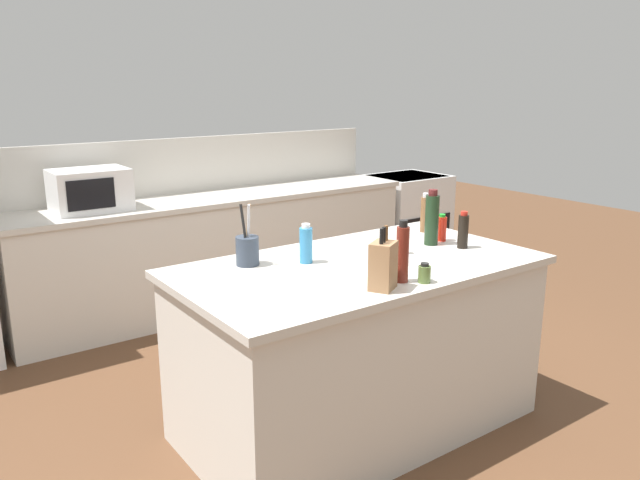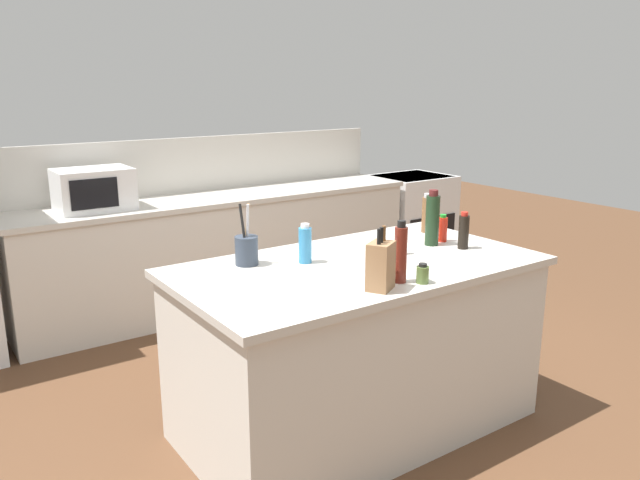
% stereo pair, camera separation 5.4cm
% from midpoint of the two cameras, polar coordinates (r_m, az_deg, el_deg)
% --- Properties ---
extents(ground_plane, '(14.00, 14.00, 0.00)m').
position_cam_midpoint_polar(ground_plane, '(3.64, 2.92, -16.43)').
color(ground_plane, brown).
extents(back_counter_run, '(3.44, 0.66, 0.94)m').
position_cam_midpoint_polar(back_counter_run, '(5.34, -9.35, -0.92)').
color(back_counter_run, beige).
rests_on(back_counter_run, ground_plane).
extents(wall_backsplash, '(3.40, 0.03, 0.46)m').
position_cam_midpoint_polar(wall_backsplash, '(5.48, -11.14, 6.85)').
color(wall_backsplash, beige).
rests_on(wall_backsplash, back_counter_run).
extents(kitchen_island, '(1.91, 1.05, 0.94)m').
position_cam_midpoint_polar(kitchen_island, '(3.42, 3.02, -9.63)').
color(kitchen_island, beige).
rests_on(kitchen_island, ground_plane).
extents(range_oven, '(0.76, 0.65, 0.92)m').
position_cam_midpoint_polar(range_oven, '(6.54, 7.63, 1.94)').
color(range_oven, white).
rests_on(range_oven, ground_plane).
extents(microwave, '(0.53, 0.39, 0.30)m').
position_cam_midpoint_polar(microwave, '(4.85, -20.59, 4.31)').
color(microwave, white).
rests_on(microwave, back_counter_run).
extents(knife_block, '(0.16, 0.15, 0.29)m').
position_cam_midpoint_polar(knife_block, '(2.83, 5.24, -2.31)').
color(knife_block, '#936B47').
rests_on(knife_block, kitchen_island).
extents(utensil_crock, '(0.12, 0.12, 0.32)m').
position_cam_midpoint_polar(utensil_crock, '(3.22, -7.14, -0.87)').
color(utensil_crock, '#333D4C').
rests_on(utensil_crock, kitchen_island).
extents(pepper_grinder, '(0.06, 0.06, 0.25)m').
position_cam_midpoint_polar(pepper_grinder, '(3.95, 9.21, 2.39)').
color(pepper_grinder, brown).
rests_on(pepper_grinder, kitchen_island).
extents(wine_bottle, '(0.08, 0.08, 0.32)m').
position_cam_midpoint_polar(wine_bottle, '(3.63, 9.77, 1.91)').
color(wine_bottle, black).
rests_on(wine_bottle, kitchen_island).
extents(vinegar_bottle, '(0.06, 0.06, 0.30)m').
position_cam_midpoint_polar(vinegar_bottle, '(2.94, 7.02, -1.20)').
color(vinegar_bottle, maroon).
rests_on(vinegar_bottle, kitchen_island).
extents(soy_sauce_bottle, '(0.06, 0.06, 0.21)m').
position_cam_midpoint_polar(soy_sauce_bottle, '(3.60, 12.53, 0.82)').
color(soy_sauce_bottle, black).
rests_on(soy_sauce_bottle, kitchen_island).
extents(spice_jar_oregano, '(0.06, 0.06, 0.10)m').
position_cam_midpoint_polar(spice_jar_oregano, '(2.97, 9.01, -3.05)').
color(spice_jar_oregano, '#567038').
rests_on(spice_jar_oregano, kitchen_island).
extents(hot_sauce_bottle, '(0.06, 0.06, 0.16)m').
position_cam_midpoint_polar(hot_sauce_bottle, '(3.75, 10.66, 1.06)').
color(hot_sauce_bottle, red).
rests_on(hot_sauce_bottle, kitchen_island).
extents(dish_soap_bottle, '(0.07, 0.07, 0.21)m').
position_cam_midpoint_polar(dish_soap_bottle, '(3.23, -1.78, -0.41)').
color(dish_soap_bottle, '#3384BC').
rests_on(dish_soap_bottle, kitchen_island).
extents(salt_shaker, '(0.04, 0.04, 0.13)m').
position_cam_midpoint_polar(salt_shaker, '(3.44, 7.02, -0.28)').
color(salt_shaker, silver).
rests_on(salt_shaker, kitchen_island).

